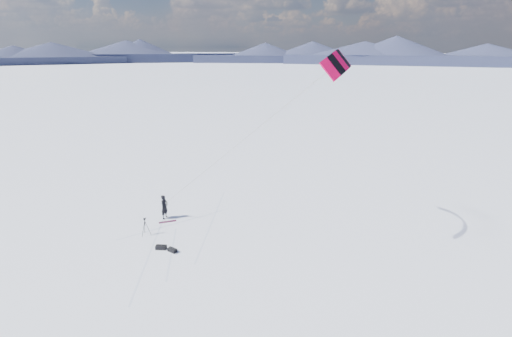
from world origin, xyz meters
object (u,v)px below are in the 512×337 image
at_px(snowkiter, 165,218).
at_px(gear_bag_a, 161,247).
at_px(tripod, 145,224).
at_px(snowboard, 168,222).
at_px(gear_bag_b, 172,250).

bearing_deg(snowkiter, gear_bag_a, -146.83).
distance_m(snowkiter, tripod, 3.01).
height_order(snowboard, gear_bag_a, gear_bag_a).
bearing_deg(tripod, gear_bag_b, -43.91).
distance_m(snowkiter, gear_bag_a, 4.87).
height_order(tripod, gear_bag_b, tripod).
bearing_deg(snowkiter, gear_bag_b, -138.66).
bearing_deg(gear_bag_a, gear_bag_b, -17.31).
relative_size(snowkiter, gear_bag_a, 2.48).
bearing_deg(gear_bag_a, snowkiter, 104.28).
bearing_deg(tripod, snowkiter, 74.77).
distance_m(snowboard, gear_bag_a, 4.16).
bearing_deg(snowboard, tripod, -136.69).
xyz_separation_m(snowboard, gear_bag_a, (2.00, -3.65, 0.13)).
bearing_deg(tripod, gear_bag_a, -51.54).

